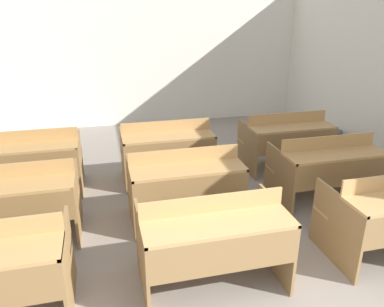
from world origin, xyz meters
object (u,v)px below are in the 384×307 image
(bench_second_center, at_px, (185,182))
(bench_third_left, at_px, (31,160))
(bench_front_center, at_px, (213,238))
(bench_third_center, at_px, (167,148))
(bench_second_right, at_px, (326,167))
(bench_third_right, at_px, (286,139))
(bench_second_left, at_px, (14,200))
(wastepaper_bin, at_px, (333,138))

(bench_second_center, height_order, bench_third_left, same)
(bench_front_center, height_order, bench_third_center, same)
(bench_third_left, relative_size, bench_third_center, 1.00)
(bench_second_center, relative_size, bench_third_left, 1.00)
(bench_second_right, height_order, bench_third_center, same)
(bench_second_right, bearing_deg, bench_third_right, 88.74)
(bench_front_center, xyz_separation_m, bench_third_left, (-1.81, 2.29, 0.00))
(bench_front_center, bearing_deg, bench_second_left, 147.65)
(bench_third_left, height_order, bench_third_right, same)
(bench_front_center, relative_size, bench_third_right, 1.00)
(bench_second_right, distance_m, bench_third_left, 3.82)
(bench_second_center, xyz_separation_m, bench_third_right, (1.85, 1.12, 0.00))
(bench_second_center, height_order, wastepaper_bin, bench_second_center)
(bench_second_right, relative_size, bench_third_right, 1.00)
(bench_third_center, bearing_deg, bench_third_left, 179.74)
(bench_front_center, bearing_deg, wastepaper_bin, 43.00)
(bench_front_center, height_order, bench_second_right, same)
(bench_front_center, relative_size, bench_third_center, 1.00)
(bench_second_center, distance_m, bench_third_left, 2.15)
(bench_second_left, relative_size, bench_third_left, 1.00)
(bench_third_center, bearing_deg, bench_second_left, -148.04)
(bench_second_center, xyz_separation_m, bench_second_right, (1.82, 0.01, 0.00))
(bench_front_center, height_order, bench_third_right, same)
(bench_second_right, distance_m, bench_third_right, 1.12)
(bench_front_center, height_order, bench_second_left, same)
(bench_front_center, relative_size, bench_second_right, 1.00)
(bench_second_right, bearing_deg, bench_third_left, 162.62)
(bench_second_left, relative_size, bench_second_center, 1.00)
(bench_second_left, distance_m, wastepaper_bin, 5.29)
(bench_second_right, height_order, bench_third_right, same)
(bench_second_left, bearing_deg, bench_second_right, 0.04)
(bench_second_left, relative_size, bench_third_right, 1.00)
(bench_second_center, distance_m, wastepaper_bin, 3.63)
(bench_second_right, bearing_deg, wastepaper_bin, 53.72)
(bench_front_center, distance_m, wastepaper_bin, 4.33)
(bench_front_center, xyz_separation_m, bench_second_center, (0.01, 1.14, 0.00))
(bench_second_left, xyz_separation_m, bench_third_center, (1.82, 1.13, 0.00))
(bench_front_center, distance_m, bench_second_left, 2.14)
(bench_second_left, height_order, bench_third_center, same)
(bench_third_left, xyz_separation_m, bench_third_right, (3.67, -0.02, 0.00))
(bench_second_right, bearing_deg, bench_front_center, -148.03)
(bench_third_left, bearing_deg, bench_third_center, -0.26)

